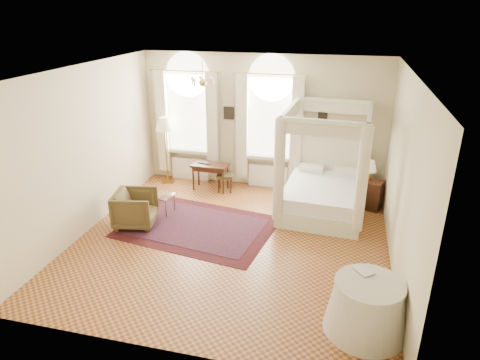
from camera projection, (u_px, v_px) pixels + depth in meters
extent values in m
plane|color=#AD6332|center=(231.00, 241.00, 8.45)|extent=(6.00, 6.00, 0.00)
plane|color=beige|center=(262.00, 123.00, 10.52)|extent=(6.00, 0.00, 6.00)
plane|color=beige|center=(166.00, 246.00, 5.13)|extent=(6.00, 0.00, 6.00)
plane|color=beige|center=(85.00, 151.00, 8.50)|extent=(0.00, 6.00, 6.00)
plane|color=beige|center=(403.00, 178.00, 7.16)|extent=(0.00, 6.00, 6.00)
plane|color=white|center=(230.00, 71.00, 7.20)|extent=(6.00, 6.00, 0.00)
cube|color=white|center=(189.00, 113.00, 10.86)|extent=(1.10, 0.04, 1.90)
cylinder|color=white|center=(187.00, 75.00, 10.50)|extent=(1.10, 0.04, 1.10)
cube|color=white|center=(190.00, 151.00, 11.16)|extent=(1.32, 0.24, 0.08)
cube|color=beige|center=(163.00, 122.00, 10.96)|extent=(0.28, 0.14, 2.60)
cube|color=beige|center=(212.00, 125.00, 10.66)|extent=(0.28, 0.14, 2.60)
cube|color=white|center=(191.00, 169.00, 11.37)|extent=(1.00, 0.12, 0.58)
cube|color=white|center=(270.00, 117.00, 10.40)|extent=(1.10, 0.04, 1.90)
cylinder|color=white|center=(271.00, 78.00, 10.04)|extent=(1.10, 0.04, 1.10)
cube|color=white|center=(269.00, 157.00, 10.69)|extent=(1.32, 0.24, 0.08)
cube|color=beige|center=(242.00, 127.00, 10.49)|extent=(0.28, 0.14, 2.60)
cube|color=beige|center=(296.00, 131.00, 10.19)|extent=(0.28, 0.14, 2.60)
cube|color=white|center=(268.00, 176.00, 10.90)|extent=(1.00, 0.12, 0.58)
cylinder|color=#B4833C|center=(202.00, 71.00, 8.56)|extent=(0.02, 0.02, 0.40)
sphere|color=#B4833C|center=(203.00, 83.00, 8.64)|extent=(0.16, 0.16, 0.16)
sphere|color=beige|center=(213.00, 79.00, 8.57)|extent=(0.07, 0.07, 0.07)
sphere|color=beige|center=(211.00, 78.00, 8.76)|extent=(0.07, 0.07, 0.07)
sphere|color=beige|center=(200.00, 77.00, 8.81)|extent=(0.07, 0.07, 0.07)
sphere|color=beige|center=(192.00, 79.00, 8.66)|extent=(0.07, 0.07, 0.07)
sphere|color=beige|center=(194.00, 80.00, 8.47)|extent=(0.07, 0.07, 0.07)
sphere|color=beige|center=(205.00, 81.00, 8.42)|extent=(0.07, 0.07, 0.07)
cube|color=black|center=(229.00, 113.00, 10.61)|extent=(0.26, 0.03, 0.32)
cube|color=black|center=(323.00, 114.00, 10.06)|extent=(0.22, 0.03, 0.26)
cube|color=beige|center=(322.00, 204.00, 9.60)|extent=(1.85, 2.23, 0.37)
cube|color=white|center=(323.00, 191.00, 9.47)|extent=(1.75, 2.13, 0.28)
cube|color=beige|center=(330.00, 159.00, 10.22)|extent=(1.73, 0.19, 1.22)
cube|color=beige|center=(297.00, 146.00, 10.33)|extent=(0.10, 0.10, 2.33)
cube|color=beige|center=(366.00, 153.00, 9.89)|extent=(0.10, 0.10, 2.33)
cube|color=beige|center=(279.00, 176.00, 8.56)|extent=(0.10, 0.10, 2.33)
cube|color=beige|center=(361.00, 185.00, 8.11)|extent=(0.10, 0.10, 2.33)
cube|color=beige|center=(335.00, 100.00, 9.67)|extent=(1.73, 0.19, 0.08)
cube|color=beige|center=(323.00, 122.00, 7.90)|extent=(1.73, 0.19, 0.08)
cube|color=beige|center=(291.00, 107.00, 9.01)|extent=(0.21, 2.13, 0.08)
cube|color=beige|center=(370.00, 113.00, 8.56)|extent=(0.21, 2.13, 0.08)
cube|color=beige|center=(334.00, 107.00, 9.72)|extent=(1.78, 0.15, 0.28)
cube|color=beige|center=(323.00, 129.00, 7.95)|extent=(1.78, 0.15, 0.28)
cube|color=beige|center=(291.00, 114.00, 9.06)|extent=(0.18, 2.19, 0.28)
cube|color=beige|center=(369.00, 120.00, 8.61)|extent=(0.18, 2.19, 0.28)
cylinder|color=beige|center=(279.00, 171.00, 8.52)|extent=(0.22, 0.22, 2.13)
cylinder|color=beige|center=(362.00, 180.00, 8.08)|extent=(0.22, 0.22, 2.13)
cube|color=#391B0F|center=(371.00, 194.00, 9.73)|extent=(0.59, 0.56, 0.67)
cylinder|color=#B4833C|center=(369.00, 175.00, 9.64)|extent=(0.13, 0.13, 0.22)
cone|color=beige|center=(370.00, 166.00, 9.56)|extent=(0.30, 0.30, 0.24)
cube|color=#391B0F|center=(210.00, 165.00, 10.61)|extent=(0.92, 0.51, 0.05)
cube|color=#391B0F|center=(210.00, 168.00, 10.64)|extent=(0.82, 0.41, 0.09)
cylinder|color=#391B0F|center=(199.00, 174.00, 11.00)|extent=(0.04, 0.04, 0.63)
cylinder|color=#391B0F|center=(228.00, 177.00, 10.79)|extent=(0.04, 0.04, 0.63)
cylinder|color=#391B0F|center=(193.00, 179.00, 10.68)|extent=(0.04, 0.04, 0.63)
cylinder|color=#391B0F|center=(223.00, 182.00, 10.47)|extent=(0.04, 0.04, 0.63)
imported|color=black|center=(206.00, 162.00, 10.72)|extent=(0.42, 0.32, 0.03)
cube|color=#3F331B|center=(225.00, 175.00, 10.60)|extent=(0.46, 0.46, 0.08)
cylinder|color=#391B0F|center=(219.00, 186.00, 10.56)|extent=(0.04, 0.04, 0.37)
cylinder|color=#391B0F|center=(231.00, 186.00, 10.55)|extent=(0.04, 0.04, 0.37)
cylinder|color=#391B0F|center=(220.00, 182.00, 10.83)|extent=(0.04, 0.04, 0.37)
cylinder|color=#391B0F|center=(231.00, 182.00, 10.82)|extent=(0.04, 0.04, 0.37)
imported|color=#473A1E|center=(135.00, 209.00, 8.96)|extent=(0.98, 0.96, 0.76)
cube|color=silver|center=(159.00, 195.00, 9.49)|extent=(0.70, 0.53, 0.02)
cylinder|color=#B4833C|center=(145.00, 205.00, 9.52)|extent=(0.03, 0.03, 0.42)
cylinder|color=#B4833C|center=(166.00, 209.00, 9.32)|extent=(0.03, 0.03, 0.42)
cylinder|color=#B4833C|center=(154.00, 198.00, 9.83)|extent=(0.03, 0.03, 0.42)
cylinder|color=#B4833C|center=(174.00, 202.00, 9.63)|extent=(0.03, 0.03, 0.42)
cylinder|color=#B4833C|center=(168.00, 182.00, 11.28)|extent=(0.31, 0.31, 0.03)
cylinder|color=#B4833C|center=(166.00, 155.00, 10.99)|extent=(0.04, 0.04, 1.53)
cone|color=beige|center=(164.00, 124.00, 10.69)|extent=(0.45, 0.45, 0.33)
cube|color=#431013|center=(198.00, 227.00, 9.00)|extent=(3.37, 2.65, 0.01)
cube|color=black|center=(198.00, 227.00, 9.00)|extent=(2.83, 2.10, 0.01)
cone|color=beige|center=(367.00, 308.00, 6.02)|extent=(1.17, 1.17, 0.76)
cylinder|color=beige|center=(370.00, 284.00, 5.87)|extent=(0.96, 0.96, 0.04)
imported|color=black|center=(358.00, 273.00, 6.06)|extent=(0.32, 0.33, 0.03)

